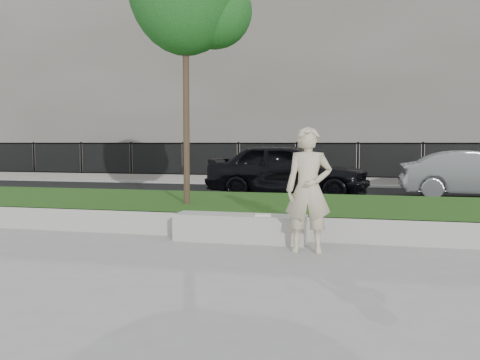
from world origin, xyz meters
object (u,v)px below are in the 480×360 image
(man, at_px, (309,190))
(car_silver, at_px, (475,175))
(stone_bench, at_px, (240,228))
(car_dark, at_px, (288,170))
(book, at_px, (263,215))

(man, height_order, car_silver, man)
(stone_bench, distance_m, man, 1.48)
(stone_bench, relative_size, car_dark, 0.47)
(man, distance_m, car_silver, 9.08)
(car_silver, bearing_deg, stone_bench, 145.54)
(man, relative_size, book, 7.31)
(car_dark, xyz_separation_m, car_silver, (5.11, 1.10, -0.11))
(car_dark, bearing_deg, man, -162.74)
(stone_bench, relative_size, book, 8.55)
(man, xyz_separation_m, car_silver, (3.67, 8.31, -0.21))
(stone_bench, bearing_deg, book, -10.19)
(man, height_order, car_dark, man)
(book, distance_m, car_dark, 6.74)
(book, distance_m, car_silver, 8.97)
(man, bearing_deg, car_silver, 60.64)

